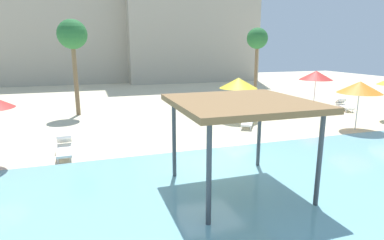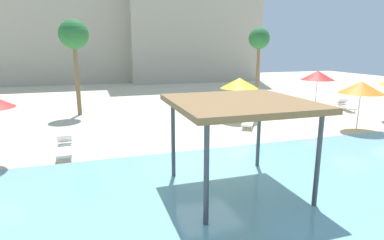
{
  "view_description": "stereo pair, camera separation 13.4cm",
  "coord_description": "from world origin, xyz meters",
  "px_view_note": "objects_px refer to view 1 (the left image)",
  "views": [
    {
      "loc": [
        -4.35,
        -11.26,
        4.51
      ],
      "look_at": [
        0.01,
        2.0,
        1.3
      ],
      "focal_mm": 29.79,
      "sensor_mm": 36.0,
      "label": 1
    },
    {
      "loc": [
        -4.23,
        -11.3,
        4.51
      ],
      "look_at": [
        0.01,
        2.0,
        1.3
      ],
      "focal_mm": 29.79,
      "sensor_mm": 36.0,
      "label": 2
    }
  ],
  "objects_px": {
    "shade_pavilion": "(241,106)",
    "palm_tree_2": "(257,40)",
    "lounge_chair_2": "(344,105)",
    "palm_tree_1": "(72,37)",
    "beach_umbrella_yellow_3": "(238,83)",
    "lounge_chair_0": "(64,148)",
    "beach_umbrella_orange_1": "(360,87)",
    "beach_umbrella_red_0": "(316,75)",
    "lounge_chair_1": "(248,121)"
  },
  "relations": [
    {
      "from": "shade_pavilion",
      "to": "palm_tree_2",
      "type": "distance_m",
      "value": 20.82
    },
    {
      "from": "lounge_chair_2",
      "to": "palm_tree_1",
      "type": "relative_size",
      "value": 0.32
    },
    {
      "from": "shade_pavilion",
      "to": "lounge_chair_2",
      "type": "distance_m",
      "value": 16.69
    },
    {
      "from": "beach_umbrella_yellow_3",
      "to": "palm_tree_2",
      "type": "bearing_deg",
      "value": 54.81
    },
    {
      "from": "shade_pavilion",
      "to": "lounge_chair_0",
      "type": "height_order",
      "value": "shade_pavilion"
    },
    {
      "from": "beach_umbrella_orange_1",
      "to": "lounge_chair_0",
      "type": "height_order",
      "value": "beach_umbrella_orange_1"
    },
    {
      "from": "shade_pavilion",
      "to": "beach_umbrella_orange_1",
      "type": "xyz_separation_m",
      "value": [
        9.71,
        4.97,
        -0.38
      ]
    },
    {
      "from": "shade_pavilion",
      "to": "beach_umbrella_red_0",
      "type": "bearing_deg",
      "value": 42.95
    },
    {
      "from": "palm_tree_1",
      "to": "palm_tree_2",
      "type": "relative_size",
      "value": 1.01
    },
    {
      "from": "beach_umbrella_orange_1",
      "to": "palm_tree_1",
      "type": "bearing_deg",
      "value": 148.77
    },
    {
      "from": "lounge_chair_2",
      "to": "beach_umbrella_yellow_3",
      "type": "bearing_deg",
      "value": -69.12
    },
    {
      "from": "beach_umbrella_yellow_3",
      "to": "palm_tree_2",
      "type": "height_order",
      "value": "palm_tree_2"
    },
    {
      "from": "lounge_chair_1",
      "to": "palm_tree_1",
      "type": "relative_size",
      "value": 0.31
    },
    {
      "from": "lounge_chair_2",
      "to": "palm_tree_1",
      "type": "xyz_separation_m",
      "value": [
        -18.46,
        4.23,
        4.83
      ]
    },
    {
      "from": "palm_tree_1",
      "to": "shade_pavilion",
      "type": "bearing_deg",
      "value": -69.9
    },
    {
      "from": "palm_tree_1",
      "to": "palm_tree_2",
      "type": "distance_m",
      "value": 16.1
    },
    {
      "from": "palm_tree_1",
      "to": "lounge_chair_1",
      "type": "bearing_deg",
      "value": -34.37
    },
    {
      "from": "lounge_chair_0",
      "to": "lounge_chair_1",
      "type": "distance_m",
      "value": 10.05
    },
    {
      "from": "beach_umbrella_orange_1",
      "to": "palm_tree_2",
      "type": "relative_size",
      "value": 0.43
    },
    {
      "from": "lounge_chair_0",
      "to": "palm_tree_2",
      "type": "height_order",
      "value": "palm_tree_2"
    },
    {
      "from": "lounge_chair_2",
      "to": "beach_umbrella_orange_1",
      "type": "bearing_deg",
      "value": -19.04
    },
    {
      "from": "lounge_chair_1",
      "to": "shade_pavilion",
      "type": "bearing_deg",
      "value": 2.63
    },
    {
      "from": "shade_pavilion",
      "to": "lounge_chair_0",
      "type": "bearing_deg",
      "value": 135.84
    },
    {
      "from": "beach_umbrella_red_0",
      "to": "lounge_chair_2",
      "type": "relative_size",
      "value": 1.43
    },
    {
      "from": "shade_pavilion",
      "to": "beach_umbrella_orange_1",
      "type": "height_order",
      "value": "shade_pavilion"
    },
    {
      "from": "lounge_chair_1",
      "to": "palm_tree_2",
      "type": "xyz_separation_m",
      "value": [
        6.21,
        10.3,
        4.79
      ]
    },
    {
      "from": "shade_pavilion",
      "to": "beach_umbrella_yellow_3",
      "type": "height_order",
      "value": "shade_pavilion"
    },
    {
      "from": "beach_umbrella_orange_1",
      "to": "palm_tree_1",
      "type": "relative_size",
      "value": 0.43
    },
    {
      "from": "beach_umbrella_orange_1",
      "to": "lounge_chair_2",
      "type": "xyz_separation_m",
      "value": [
        3.65,
        4.75,
        -2.04
      ]
    },
    {
      "from": "lounge_chair_1",
      "to": "palm_tree_1",
      "type": "xyz_separation_m",
      "value": [
        -9.42,
        6.44,
        4.83
      ]
    },
    {
      "from": "beach_umbrella_red_0",
      "to": "lounge_chair_0",
      "type": "bearing_deg",
      "value": -162.76
    },
    {
      "from": "palm_tree_2",
      "to": "beach_umbrella_yellow_3",
      "type": "bearing_deg",
      "value": -125.19
    },
    {
      "from": "beach_umbrella_yellow_3",
      "to": "lounge_chair_0",
      "type": "bearing_deg",
      "value": -158.3
    },
    {
      "from": "shade_pavilion",
      "to": "lounge_chair_1",
      "type": "height_order",
      "value": "shade_pavilion"
    },
    {
      "from": "lounge_chair_0",
      "to": "lounge_chair_1",
      "type": "xyz_separation_m",
      "value": [
        9.82,
        2.16,
        0.0
      ]
    },
    {
      "from": "shade_pavilion",
      "to": "lounge_chair_1",
      "type": "xyz_separation_m",
      "value": [
        4.32,
        7.5,
        -2.42
      ]
    },
    {
      "from": "beach_umbrella_yellow_3",
      "to": "beach_umbrella_red_0",
      "type": "bearing_deg",
      "value": 10.24
    },
    {
      "from": "lounge_chair_0",
      "to": "palm_tree_1",
      "type": "relative_size",
      "value": 0.31
    },
    {
      "from": "shade_pavilion",
      "to": "palm_tree_2",
      "type": "height_order",
      "value": "palm_tree_2"
    },
    {
      "from": "beach_umbrella_red_0",
      "to": "beach_umbrella_orange_1",
      "type": "distance_m",
      "value": 5.86
    },
    {
      "from": "beach_umbrella_red_0",
      "to": "lounge_chair_1",
      "type": "relative_size",
      "value": 1.48
    },
    {
      "from": "beach_umbrella_orange_1",
      "to": "palm_tree_2",
      "type": "distance_m",
      "value": 13.16
    },
    {
      "from": "lounge_chair_1",
      "to": "palm_tree_2",
      "type": "relative_size",
      "value": 0.31
    },
    {
      "from": "lounge_chair_1",
      "to": "palm_tree_1",
      "type": "height_order",
      "value": "palm_tree_1"
    },
    {
      "from": "shade_pavilion",
      "to": "palm_tree_1",
      "type": "height_order",
      "value": "palm_tree_1"
    },
    {
      "from": "beach_umbrella_yellow_3",
      "to": "beach_umbrella_orange_1",
      "type": "bearing_deg",
      "value": -40.49
    },
    {
      "from": "beach_umbrella_red_0",
      "to": "beach_umbrella_yellow_3",
      "type": "distance_m",
      "value": 6.91
    },
    {
      "from": "lounge_chair_1",
      "to": "lounge_chair_0",
      "type": "bearing_deg",
      "value": -45.07
    },
    {
      "from": "shade_pavilion",
      "to": "beach_umbrella_red_0",
      "type": "relative_size",
      "value": 1.42
    },
    {
      "from": "lounge_chair_2",
      "to": "palm_tree_2",
      "type": "bearing_deg",
      "value": -142.19
    }
  ]
}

